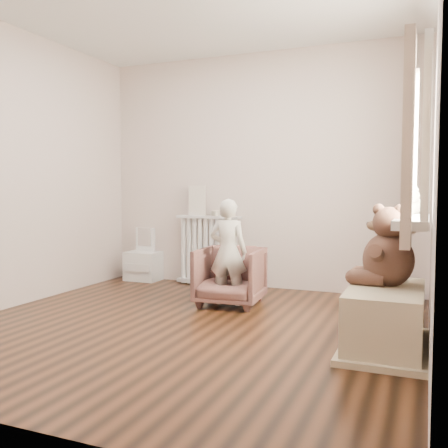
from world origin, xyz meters
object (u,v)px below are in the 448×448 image
at_px(child, 228,252).
at_px(teddy_bear, 388,251).
at_px(radiator, 209,251).
at_px(toy_vanity, 143,258).
at_px(toy_bench, 385,320).
at_px(plush_cat, 412,202).
at_px(armchair, 230,276).

xyz_separation_m(child, teddy_bear, (1.47, -0.67, 0.15)).
bearing_deg(radiator, child, -55.95).
bearing_deg(toy_vanity, teddy_bear, -27.50).
height_order(toy_bench, plush_cat, plush_cat).
relative_size(radiator, armchair, 1.32).
height_order(armchair, teddy_bear, teddy_bear).
height_order(child, toy_bench, child).
xyz_separation_m(child, toy_bench, (1.47, -0.76, -0.32)).
height_order(radiator, toy_bench, radiator).
height_order(toy_vanity, armchair, toy_vanity).
bearing_deg(toy_vanity, armchair, -29.01).
bearing_deg(toy_vanity, child, -30.50).
height_order(radiator, plush_cat, plush_cat).
height_order(teddy_bear, plush_cat, plush_cat).
height_order(child, plush_cat, plush_cat).
height_order(radiator, armchair, radiator).
bearing_deg(armchair, toy_bench, -33.65).
height_order(toy_vanity, child, child).
distance_m(radiator, plush_cat, 2.58).
xyz_separation_m(toy_vanity, child, (1.45, -0.85, 0.24)).
bearing_deg(child, plush_cat, 164.56).
distance_m(teddy_bear, plush_cat, 0.51).
distance_m(radiator, child, 1.07).
bearing_deg(toy_bench, plush_cat, 73.01).
bearing_deg(armchair, teddy_bear, -30.67).
height_order(armchair, plush_cat, plush_cat).
xyz_separation_m(child, plush_cat, (1.61, -0.31, 0.48)).
bearing_deg(child, toy_bench, 147.87).
bearing_deg(armchair, plush_cat, -17.14).
bearing_deg(child, armchair, -94.69).
bearing_deg(child, teddy_bear, 150.92).
distance_m(toy_vanity, toy_bench, 3.34).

